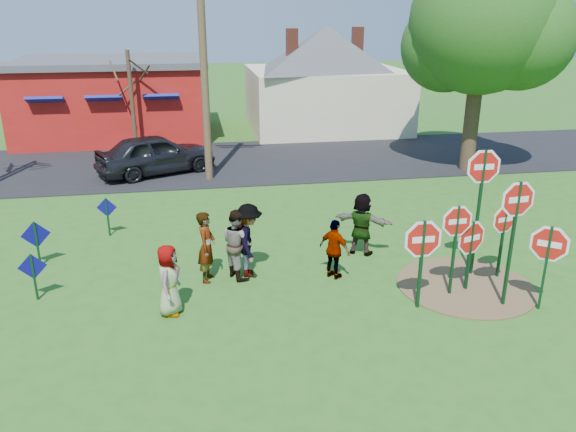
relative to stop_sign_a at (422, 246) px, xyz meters
name	(u,v)px	position (x,y,z in m)	size (l,w,h in m)	color
ground	(271,282)	(-3.00, 1.75, -1.46)	(120.00, 120.00, 0.00)	#295F1B
road	(234,161)	(-3.00, 13.25, -1.44)	(120.00, 7.50, 0.04)	black
dirt_patch	(465,285)	(1.50, 0.75, -1.45)	(3.20, 3.20, 0.03)	brown
red_building	(115,97)	(-8.50, 19.74, 0.50)	(9.40, 7.69, 3.90)	maroon
cream_house	(325,74)	(2.50, 19.75, 1.46)	(9.40, 9.40, 6.50)	beige
stop_sign_a	(422,246)	(0.00, 0.00, 0.00)	(1.13, 0.08, 2.18)	#0F3A1D
stop_sign_b	(482,181)	(1.93, 1.32, 0.95)	(1.10, 0.08, 3.30)	#0F3A1D
stop_sign_c	(516,215)	(1.90, -0.24, 0.65)	(1.04, 0.09, 2.99)	#0F3A1D
stop_sign_d	(504,224)	(2.48, 1.05, -0.07)	(0.92, 0.22, 1.99)	#0F3A1D
stop_sign_e	(471,242)	(1.42, 0.58, -0.26)	(1.03, 0.36, 1.84)	#0F3A1D
stop_sign_f	(549,249)	(2.59, -0.52, -0.04)	(0.87, 0.65, 2.07)	#0F3A1D
stop_sign_g	(456,230)	(0.95, 0.43, 0.12)	(0.97, 0.07, 2.28)	#0F3A1D
blue_diamond_b	(33,272)	(-8.33, 1.76, -0.77)	(0.61, 0.12, 1.12)	#0F3A1D
blue_diamond_c	(36,239)	(-8.70, 3.64, -0.73)	(0.69, 0.20, 1.21)	#0F3A1D
blue_diamond_d	(107,212)	(-7.20, 5.43, -0.74)	(0.57, 0.07, 1.16)	#0F3A1D
person_a	(169,280)	(-5.33, 0.64, -0.67)	(0.77, 0.50, 1.57)	#425B9B
person_b	(207,247)	(-4.49, 2.10, -0.59)	(0.64, 0.42, 1.74)	#29706A
person_c	(237,244)	(-3.75, 2.19, -0.60)	(0.84, 0.65, 1.72)	brown
person_d	(249,240)	(-3.48, 2.21, -0.54)	(1.18, 0.68, 1.83)	#313136
person_e	(335,249)	(-1.46, 1.72, -0.71)	(0.87, 0.36, 1.49)	#522E5B
person_f	(362,224)	(-0.40, 3.01, -0.62)	(1.56, 0.50, 1.69)	#1B4D2A
suv	(156,154)	(-6.15, 11.85, -0.63)	(1.86, 4.61, 1.57)	#2D2E32
utility_pole	(203,52)	(-4.14, 10.73, 3.28)	(2.20, 0.37, 9.02)	#4C3823
leafy_tree	(485,29)	(6.39, 10.35, 4.02)	(5.99, 5.46, 8.51)	#382819
bare_tree_east	(131,88)	(-7.24, 15.45, 1.49)	(1.80, 1.80, 4.56)	#382819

